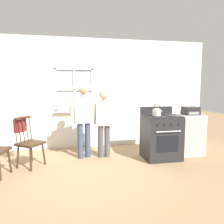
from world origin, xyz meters
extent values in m
plane|color=#937551|center=(0.00, 0.00, 0.00)|extent=(16.00, 16.00, 0.00)
cube|color=white|center=(1.71, 1.40, 1.35)|extent=(2.97, 0.06, 2.70)
cube|color=white|center=(-0.24, 1.40, 0.46)|extent=(0.94, 0.06, 0.92)
cube|color=white|center=(-0.24, 1.40, 2.34)|extent=(0.94, 0.06, 0.73)
cube|color=silver|center=(-0.24, 1.32, 0.91)|extent=(1.00, 0.10, 0.03)
cube|color=#9EB7C6|center=(-0.24, 1.41, 1.45)|extent=(0.88, 0.01, 0.99)
cube|color=silver|center=(-0.24, 1.38, 1.45)|extent=(0.04, 0.02, 1.05)
cube|color=silver|center=(-0.24, 1.38, 1.45)|extent=(0.94, 0.02, 0.04)
cube|color=silver|center=(-0.69, 1.38, 1.45)|extent=(0.04, 0.03, 1.05)
cube|color=silver|center=(0.21, 1.38, 1.45)|extent=(0.04, 0.03, 1.05)
cube|color=silver|center=(-0.24, 1.38, 1.95)|extent=(0.94, 0.03, 0.04)
cube|color=silver|center=(-0.24, 1.38, 0.94)|extent=(0.94, 0.03, 0.04)
cube|color=#3D2819|center=(-1.12, 0.20, 0.45)|extent=(0.57, 0.58, 0.04)
cylinder|color=#3D2819|center=(-1.09, -0.03, 0.21)|extent=(0.06, 0.09, 0.43)
cylinder|color=#3D2819|center=(-0.89, 0.24, 0.21)|extent=(0.09, 0.06, 0.43)
cylinder|color=#3D2819|center=(-1.35, 0.15, 0.21)|extent=(0.09, 0.06, 0.43)
cylinder|color=#3D2819|center=(-1.15, 0.43, 0.21)|extent=(0.06, 0.09, 0.43)
cylinder|color=#3D2819|center=(-1.36, 0.15, 0.68)|extent=(0.06, 0.05, 0.47)
cylinder|color=#3D2819|center=(-1.31, 0.22, 0.68)|extent=(0.06, 0.05, 0.47)
cylinder|color=#3D2819|center=(-1.26, 0.30, 0.68)|extent=(0.06, 0.05, 0.47)
cylinder|color=#3D2819|center=(-1.20, 0.37, 0.68)|extent=(0.06, 0.05, 0.47)
cylinder|color=#3D2819|center=(-1.15, 0.44, 0.68)|extent=(0.06, 0.05, 0.47)
cube|color=#3D2819|center=(-1.26, 0.30, 0.93)|extent=(0.26, 0.33, 0.04)
cylinder|color=#3D2819|center=(-1.44, -0.05, 0.21)|extent=(0.08, 0.07, 0.43)
cylinder|color=#3D2819|center=(-1.52, -0.36, 0.21)|extent=(0.07, 0.08, 0.43)
cylinder|color=#384766|center=(-0.16, 0.50, 0.38)|extent=(0.12, 0.12, 0.76)
cylinder|color=#384766|center=(0.00, 0.55, 0.38)|extent=(0.12, 0.12, 0.76)
cube|color=white|center=(-0.08, 0.53, 1.03)|extent=(0.48, 0.32, 0.54)
cylinder|color=white|center=(-0.33, 0.44, 1.05)|extent=(0.10, 0.13, 0.50)
cylinder|color=white|center=(0.17, 0.57, 1.05)|extent=(0.10, 0.13, 0.50)
cylinder|color=tan|center=(-0.08, 0.53, 1.33)|extent=(0.10, 0.10, 0.07)
sphere|color=tan|center=(-0.08, 0.53, 1.46)|extent=(0.18, 0.18, 0.18)
ellipsoid|color=silver|center=(-0.09, 0.54, 1.47)|extent=(0.18, 0.18, 0.15)
cylinder|color=#4C4C51|center=(0.28, 0.49, 0.35)|extent=(0.12, 0.12, 0.70)
cylinder|color=#4C4C51|center=(0.41, 0.49, 0.35)|extent=(0.12, 0.12, 0.70)
cube|color=beige|center=(0.35, 0.49, 0.95)|extent=(0.37, 0.22, 0.49)
cylinder|color=beige|center=(0.13, 0.48, 0.96)|extent=(0.08, 0.11, 0.46)
cylinder|color=beige|center=(0.56, 0.47, 0.96)|extent=(0.08, 0.11, 0.46)
cylinder|color=tan|center=(0.35, 0.49, 1.22)|extent=(0.10, 0.10, 0.06)
sphere|color=tan|center=(0.35, 0.49, 1.34)|extent=(0.19, 0.19, 0.19)
ellipsoid|color=brown|center=(0.35, 0.51, 1.36)|extent=(0.19, 0.19, 0.15)
cube|color=#232326|center=(1.52, 0.15, 0.45)|extent=(0.74, 0.64, 0.90)
cube|color=black|center=(1.52, 0.15, 0.91)|extent=(0.72, 0.61, 0.02)
cylinder|color=#2D2D30|center=(1.35, 0.03, 0.93)|extent=(0.20, 0.20, 0.02)
cylinder|color=#2D2D30|center=(1.69, 0.03, 0.93)|extent=(0.20, 0.20, 0.02)
cylinder|color=#2D2D30|center=(1.35, 0.28, 0.93)|extent=(0.20, 0.20, 0.02)
cylinder|color=#2D2D30|center=(1.69, 0.28, 0.93)|extent=(0.20, 0.20, 0.02)
cube|color=#232326|center=(1.52, 0.44, 1.00)|extent=(0.74, 0.06, 0.16)
cube|color=black|center=(1.52, -0.17, 0.40)|extent=(0.46, 0.01, 0.32)
cylinder|color=silver|center=(1.52, -0.19, 0.65)|extent=(0.52, 0.02, 0.02)
cylinder|color=#232326|center=(1.30, -0.18, 0.79)|extent=(0.04, 0.02, 0.04)
cylinder|color=#232326|center=(1.45, -0.18, 0.79)|extent=(0.04, 0.02, 0.04)
cylinder|color=#232326|center=(1.59, -0.18, 0.79)|extent=(0.04, 0.02, 0.04)
cylinder|color=#232326|center=(1.74, -0.18, 0.79)|extent=(0.04, 0.02, 0.04)
cylinder|color=#B7B7BC|center=(1.35, 0.03, 1.00)|extent=(0.17, 0.17, 0.12)
ellipsoid|color=#B7B7BC|center=(1.35, 0.03, 1.06)|extent=(0.16, 0.16, 0.07)
sphere|color=black|center=(1.35, 0.03, 1.10)|extent=(0.03, 0.03, 0.03)
cylinder|color=#B7B7BC|center=(1.43, 0.03, 1.02)|extent=(0.08, 0.03, 0.07)
torus|color=black|center=(1.35, 0.03, 1.12)|extent=(0.12, 0.01, 0.12)
cylinder|color=beige|center=(-0.28, 1.31, 0.98)|extent=(0.13, 0.13, 0.12)
cylinder|color=#33261C|center=(-0.28, 1.31, 1.03)|extent=(0.12, 0.12, 0.01)
cone|color=#2D7038|center=(-0.26, 1.32, 1.11)|extent=(0.05, 0.04, 0.15)
cone|color=#2D7038|center=(-0.28, 1.33, 1.07)|extent=(0.04, 0.05, 0.07)
cone|color=#2D7038|center=(-0.30, 1.31, 1.11)|extent=(0.08, 0.05, 0.15)
cone|color=#2D7038|center=(-0.29, 1.29, 1.08)|extent=(0.04, 0.05, 0.08)
cone|color=#2D7038|center=(-0.27, 1.29, 1.10)|extent=(0.05, 0.05, 0.11)
cube|color=maroon|center=(-1.33, 0.35, 0.78)|extent=(0.20, 0.23, 0.26)
torus|color=maroon|center=(-1.27, 0.30, 0.95)|extent=(0.17, 0.17, 0.01)
cube|color=beige|center=(2.28, 0.32, 0.43)|extent=(0.55, 0.50, 0.87)
cube|color=beige|center=(2.28, 0.32, 0.89)|extent=(0.55, 0.50, 0.03)
cube|color=#232326|center=(2.28, 0.30, 0.95)|extent=(0.34, 0.28, 0.10)
cube|color=#232326|center=(2.28, 0.30, 1.04)|extent=(0.32, 0.27, 0.08)
cube|color=gray|center=(2.28, 0.16, 0.95)|extent=(0.24, 0.01, 0.06)
camera|label=1|loc=(-0.42, -4.08, 1.54)|focal=35.00mm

